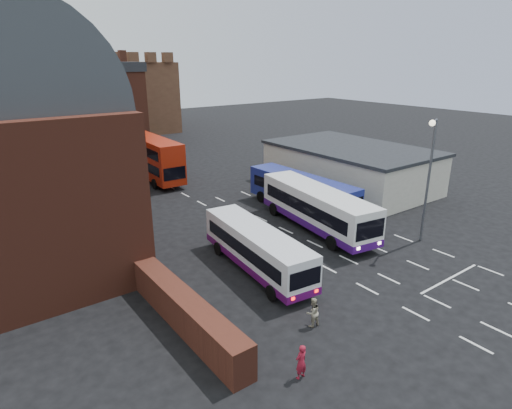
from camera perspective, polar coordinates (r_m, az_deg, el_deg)
ground at (r=26.50m, az=13.23°, el=-10.18°), size 180.00×180.00×0.00m
forecourt_wall at (r=21.79m, az=-9.27°, el=-14.06°), size 1.20×10.00×1.80m
cream_building at (r=45.01m, az=12.42°, el=4.98°), size 10.40×16.40×4.25m
brick_terrace at (r=62.12m, az=-25.52°, el=10.51°), size 22.00×10.00×11.00m
castle_keep at (r=84.31m, az=-20.42°, el=13.26°), size 22.00×22.00×12.00m
bus_white_outbound at (r=26.64m, az=0.10°, el=-5.60°), size 3.34×10.17×2.72m
bus_white_inbound at (r=33.24m, az=8.10°, el=-0.16°), size 4.38×12.07×3.22m
bus_blue at (r=37.11m, az=6.11°, el=1.83°), size 2.99×11.34×3.08m
bus_red_double at (r=48.05m, az=-13.75°, el=6.13°), size 3.18×11.64×4.63m
street_lamp at (r=31.70m, az=22.07°, el=4.28°), size 1.71×0.87×8.95m
pedestrian_red at (r=18.90m, az=6.02°, el=-20.13°), size 0.61×0.42×1.59m
pedestrian_beige at (r=21.97m, az=7.58°, el=-14.06°), size 0.80×0.65×1.54m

